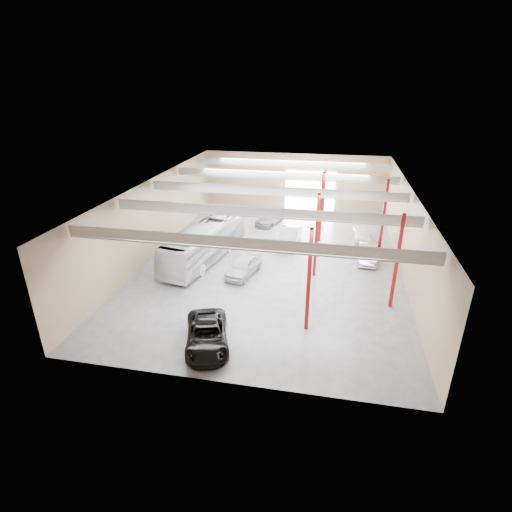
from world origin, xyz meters
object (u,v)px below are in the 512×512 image
(car_row_a, at_px, (244,266))
(car_right_near, at_px, (368,252))
(black_sedan, at_px, (207,335))
(car_row_b, at_px, (290,236))
(car_row_c, at_px, (270,218))
(car_right_far, at_px, (362,233))
(coach_bus, at_px, (205,242))

(car_row_a, xyz_separation_m, car_right_near, (10.30, 5.00, -0.01))
(black_sedan, bearing_deg, car_row_a, 72.07)
(car_row_b, height_order, car_row_c, car_row_b)
(car_row_a, xyz_separation_m, car_right_far, (10.05, 10.20, -0.07))
(coach_bus, relative_size, car_right_near, 2.56)
(coach_bus, xyz_separation_m, car_right_far, (14.14, 7.81, -0.96))
(black_sedan, distance_m, car_row_b, 17.74)
(coach_bus, height_order, car_right_near, coach_bus)
(car_right_near, xyz_separation_m, car_right_far, (-0.25, 5.20, -0.07))
(coach_bus, height_order, car_row_a, coach_bus)
(car_row_b, distance_m, car_row_c, 6.52)
(car_right_near, bearing_deg, car_row_a, -149.65)
(car_right_near, height_order, car_right_far, car_right_near)
(car_row_a, bearing_deg, car_row_b, 81.33)
(black_sedan, xyz_separation_m, car_row_b, (2.93, 17.50, 0.08))
(coach_bus, distance_m, car_row_c, 11.72)
(car_row_b, height_order, car_right_near, car_row_b)
(black_sedan, bearing_deg, car_row_c, 72.07)
(car_row_c, bearing_deg, car_row_a, -73.68)
(black_sedan, xyz_separation_m, car_right_near, (10.30, 15.00, 0.01))
(car_right_near, distance_m, car_right_far, 5.21)
(black_sedan, relative_size, car_row_c, 1.16)
(car_row_a, distance_m, car_row_b, 8.05)
(car_row_b, xyz_separation_m, car_row_c, (-2.93, 5.82, -0.15))
(coach_bus, xyz_separation_m, black_sedan, (4.09, -12.39, -0.90))
(car_row_b, bearing_deg, car_right_far, 23.43)
(black_sedan, height_order, car_row_a, car_row_a)
(car_right_far, bearing_deg, car_row_b, -163.18)
(car_right_near, relative_size, car_right_far, 1.13)
(car_row_c, xyz_separation_m, car_right_far, (10.05, -3.12, 0.01))
(car_right_near, bearing_deg, coach_bus, -165.24)
(car_row_c, xyz_separation_m, car_right_near, (10.30, -8.32, 0.08))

